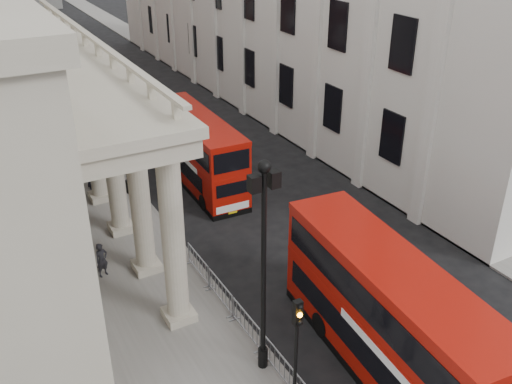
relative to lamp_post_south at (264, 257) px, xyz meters
name	(u,v)px	position (x,y,z in m)	size (l,w,h in m)	color
sidewalk_west	(53,144)	(-2.40, 26.00, -4.85)	(6.00, 140.00, 0.12)	slate
sidewalk_east	(257,108)	(14.10, 26.00, -4.85)	(3.00, 140.00, 0.12)	slate
kerb	(95,137)	(0.55, 26.00, -4.84)	(0.20, 140.00, 0.14)	slate
lamp_post_south	(264,257)	(0.00, 0.00, 0.00)	(1.05, 0.44, 8.32)	black
lamp_post_mid	(121,115)	(0.00, 16.00, 0.00)	(1.05, 0.44, 8.32)	black
lamp_post_north	(59,54)	(0.00, 32.00, 0.00)	(1.05, 0.44, 8.32)	black
traffic_light	(297,334)	(0.10, -2.02, -1.80)	(0.28, 0.33, 4.30)	black
crowd_barriers	(295,384)	(0.25, -1.77, -4.24)	(0.50, 18.75, 1.10)	gray
bus_near	(388,316)	(3.87, -2.12, -2.49)	(3.52, 10.90, 4.62)	#9E0F07
bus_far	(198,149)	(4.26, 15.51, -2.70)	(2.67, 9.88, 4.24)	#A31007
pedestrian_a	(102,260)	(-3.60, 8.49, -3.96)	(0.61, 0.40, 1.67)	black
pedestrian_b	(72,194)	(-3.33, 15.52, -3.85)	(0.92, 0.71, 1.89)	black
pedestrian_c	(92,173)	(-1.67, 17.62, -3.84)	(0.93, 0.61, 1.90)	black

